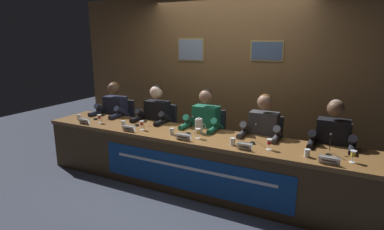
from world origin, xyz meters
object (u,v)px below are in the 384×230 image
Objects in this scene: juice_glass_center at (198,132)px; water_cup_right at (233,142)px; juice_glass_far_left at (99,117)px; water_cup_far_left at (79,118)px; water_cup_center at (172,132)px; chair_center at (209,142)px; chair_right at (265,150)px; panelist_center at (204,127)px; water_cup_left at (123,124)px; water_cup_far_right at (307,153)px; chair_far_left at (121,128)px; nameplate_left at (129,128)px; panelist_right at (262,135)px; juice_glass_far_right at (353,154)px; chair_far_right at (330,161)px; juice_glass_left at (142,124)px; nameplate_far_right at (329,160)px; microphone_left at (139,120)px; conference_table at (188,152)px; panelist_far_right at (332,144)px; chair_left at (162,134)px; microphone_right at (254,137)px; nameplate_far_left at (84,121)px; microphone_center at (190,128)px; microphone_far_left at (97,114)px; panelist_far_left at (112,114)px; juice_glass_right at (269,142)px; nameplate_center at (184,137)px; nameplate_right at (244,146)px.

juice_glass_center is 1.46× the size of water_cup_right.
water_cup_far_left is (-0.39, -0.02, -0.05)m from juice_glass_far_left.
water_cup_center is 1.00× the size of water_cup_right.
chair_right is at bearing 0.00° from chair_center.
panelist_center is at bearing 107.43° from juice_glass_center.
water_cup_left is 1.00× the size of water_cup_far_right.
chair_far_left reaches higher than nameplate_left.
nameplate_left is 2.25m from water_cup_far_right.
nameplate_left is at bearing -158.58° from panelist_right.
nameplate_left is 1.57× the size of juice_glass_far_right.
panelist_center is at bearing -173.05° from chair_far_right.
juice_glass_left reaches higher than nameplate_far_right.
juice_glass_center and juice_glass_far_right have the same top height.
water_cup_right is (1.49, -0.21, -0.04)m from microphone_left.
chair_far_left is at bearing 157.85° from conference_table.
water_cup_far_right is at bearing -0.44° from water_cup_far_left.
nameplate_left is 1.03m from panelist_center.
chair_center is 0.74× the size of panelist_right.
chair_left is at bearing 175.35° from panelist_far_right.
juice_glass_left is at bearing -173.96° from microphone_right.
microphone_left is (-0.05, -0.53, 0.35)m from chair_left.
chair_far_right is (1.49, 0.69, -0.36)m from juice_glass_center.
nameplate_far_left is 1.60m from microphone_center.
nameplate_left is at bearing -19.93° from microphone_far_left.
microphone_left is 2.54× the size of water_cup_right.
microphone_left is 0.68m from water_cup_center.
chair_left reaches higher than water_cup_far_right.
chair_far_left is at bearing 90.00° from panelist_far_left.
water_cup_far_right is (2.26, -0.74, 0.31)m from chair_left.
conference_table is at bearing 172.40° from juice_glass_center.
microphone_right is at bearing 8.81° from conference_table.
microphone_far_left and microphone_center have the same top height.
nameplate_left is (-0.81, -0.17, 0.26)m from conference_table.
chair_left is (0.82, 0.53, -0.35)m from microphone_far_left.
water_cup_far_left is 2.00m from juice_glass_center.
microphone_left is at bearing 49.78° from water_cup_left.
juice_glass_right is (1.07, -0.15, 0.01)m from microphone_center.
panelist_center reaches higher than nameplate_center.
microphone_left is (-0.87, 0.14, 0.29)m from conference_table.
microphone_left reaches higher than nameplate_far_right.
water_cup_far_left is 0.39× the size of microphone_right.
chair_center is 7.39× the size of juice_glass_right.
nameplate_far_left is at bearing -171.66° from juice_glass_left.
nameplate_far_left is at bearing -179.98° from nameplate_left.
juice_glass_right is (2.04, -0.00, 0.05)m from water_cup_left.
water_cup_far_right is at bearing -27.09° from chair_center.
chair_far_right is at bearing 33.34° from microphone_right.
nameplate_right is 1.22m from chair_far_right.
water_cup_center is 1.92m from panelist_far_right.
chair_right is at bearing 17.02° from juice_glass_far_left.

